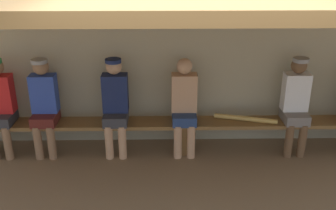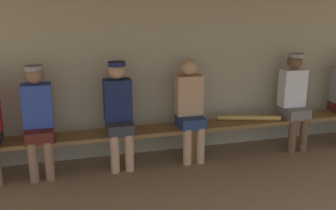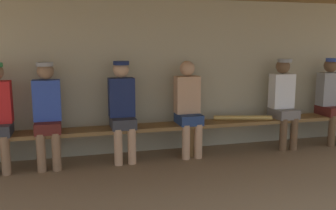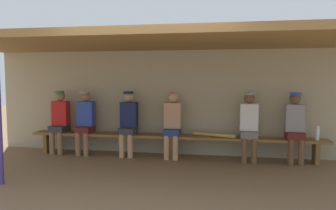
{
  "view_description": "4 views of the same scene",
  "coord_description": "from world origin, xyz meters",
  "px_view_note": "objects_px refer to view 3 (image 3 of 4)",
  "views": [
    {
      "loc": [
        -0.3,
        -3.34,
        2.75
      ],
      "look_at": [
        -0.23,
        1.14,
        0.87
      ],
      "focal_mm": 42.05,
      "sensor_mm": 36.0,
      "label": 1
    },
    {
      "loc": [
        -1.55,
        -3.18,
        2.2
      ],
      "look_at": [
        -0.34,
        1.38,
        0.81
      ],
      "focal_mm": 42.91,
      "sensor_mm": 36.0,
      "label": 2
    },
    {
      "loc": [
        -1.61,
        -3.24,
        1.59
      ],
      "look_at": [
        -0.34,
        1.38,
        0.77
      ],
      "focal_mm": 39.13,
      "sensor_mm": 36.0,
      "label": 3
    },
    {
      "loc": [
        1.07,
        -4.92,
        1.62
      ],
      "look_at": [
        -0.05,
        1.33,
        1.1
      ],
      "focal_mm": 34.97,
      "sensor_mm": 36.0,
      "label": 4
    }
  ],
  "objects_px": {
    "player_shirtless_tan": "(188,104)",
    "baseball_bat": "(243,118)",
    "player_in_blue": "(47,110)",
    "player_in_red": "(331,97)",
    "player_rightmost": "(283,99)",
    "player_in_white": "(122,106)",
    "bench": "(188,128)"
  },
  "relations": [
    {
      "from": "player_shirtless_tan",
      "to": "baseball_bat",
      "type": "distance_m",
      "value": 0.88
    },
    {
      "from": "bench",
      "to": "player_in_red",
      "type": "relative_size",
      "value": 4.46
    },
    {
      "from": "player_shirtless_tan",
      "to": "player_in_blue",
      "type": "xyz_separation_m",
      "value": [
        -1.88,
        0.0,
        0.02
      ]
    },
    {
      "from": "player_in_red",
      "to": "player_in_blue",
      "type": "bearing_deg",
      "value": 180.0
    },
    {
      "from": "player_in_blue",
      "to": "player_in_red",
      "type": "distance_m",
      "value": 4.24
    },
    {
      "from": "player_rightmost",
      "to": "player_in_red",
      "type": "bearing_deg",
      "value": 0.0
    },
    {
      "from": "player_rightmost",
      "to": "baseball_bat",
      "type": "distance_m",
      "value": 0.71
    },
    {
      "from": "player_in_white",
      "to": "player_in_red",
      "type": "height_order",
      "value": "same"
    },
    {
      "from": "player_in_white",
      "to": "player_in_blue",
      "type": "bearing_deg",
      "value": 180.0
    },
    {
      "from": "player_in_blue",
      "to": "baseball_bat",
      "type": "xyz_separation_m",
      "value": [
        2.73,
        -0.0,
        -0.25
      ]
    },
    {
      "from": "player_shirtless_tan",
      "to": "player_in_white",
      "type": "xyz_separation_m",
      "value": [
        -0.93,
        0.0,
        0.02
      ]
    },
    {
      "from": "player_in_white",
      "to": "player_rightmost",
      "type": "bearing_deg",
      "value": 0.0
    },
    {
      "from": "player_rightmost",
      "to": "baseball_bat",
      "type": "height_order",
      "value": "player_rightmost"
    },
    {
      "from": "baseball_bat",
      "to": "bench",
      "type": "bearing_deg",
      "value": -164.5
    },
    {
      "from": "player_shirtless_tan",
      "to": "baseball_bat",
      "type": "xyz_separation_m",
      "value": [
        0.85,
        -0.0,
        -0.24
      ]
    },
    {
      "from": "player_rightmost",
      "to": "player_shirtless_tan",
      "type": "bearing_deg",
      "value": -179.98
    },
    {
      "from": "player_rightmost",
      "to": "player_shirtless_tan",
      "type": "height_order",
      "value": "player_rightmost"
    },
    {
      "from": "player_in_white",
      "to": "player_shirtless_tan",
      "type": "bearing_deg",
      "value": -0.03
    },
    {
      "from": "player_in_red",
      "to": "player_shirtless_tan",
      "type": "bearing_deg",
      "value": -179.99
    },
    {
      "from": "player_rightmost",
      "to": "player_in_white",
      "type": "height_order",
      "value": "same"
    },
    {
      "from": "player_rightmost",
      "to": "player_shirtless_tan",
      "type": "distance_m",
      "value": 1.51
    },
    {
      "from": "player_in_white",
      "to": "bench",
      "type": "bearing_deg",
      "value": -0.22
    },
    {
      "from": "player_in_red",
      "to": "bench",
      "type": "bearing_deg",
      "value": -179.91
    },
    {
      "from": "player_in_blue",
      "to": "player_rightmost",
      "type": "bearing_deg",
      "value": 0.0
    },
    {
      "from": "player_shirtless_tan",
      "to": "player_in_white",
      "type": "distance_m",
      "value": 0.93
    },
    {
      "from": "baseball_bat",
      "to": "player_shirtless_tan",
      "type": "bearing_deg",
      "value": -164.7
    },
    {
      "from": "player_in_white",
      "to": "baseball_bat",
      "type": "distance_m",
      "value": 1.79
    },
    {
      "from": "player_in_blue",
      "to": "player_in_red",
      "type": "relative_size",
      "value": 1.0
    },
    {
      "from": "player_shirtless_tan",
      "to": "player_in_white",
      "type": "height_order",
      "value": "player_in_white"
    },
    {
      "from": "player_in_red",
      "to": "baseball_bat",
      "type": "bearing_deg",
      "value": -179.86
    },
    {
      "from": "player_rightmost",
      "to": "player_in_blue",
      "type": "xyz_separation_m",
      "value": [
        -3.39,
        0.0,
        0.0
      ]
    },
    {
      "from": "player_rightmost",
      "to": "player_in_blue",
      "type": "bearing_deg",
      "value": 180.0
    }
  ]
}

